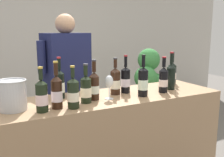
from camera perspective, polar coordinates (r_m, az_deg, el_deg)
name	(u,v)px	position (r m, az deg, el deg)	size (l,w,h in m)	color
wall_back	(41,35)	(4.55, -15.64, 9.28)	(8.00, 0.10, 2.80)	beige
counter	(111,149)	(2.31, -0.32, -15.35)	(1.96, 0.59, 0.94)	#9E7A56
wine_bottle_0	(57,92)	(1.83, -12.22, -2.93)	(0.08, 0.08, 0.34)	black
wine_bottle_1	(115,81)	(2.19, 0.74, -0.60)	(0.09, 0.09, 0.32)	black
wine_bottle_2	(73,93)	(1.82, -8.64, -3.23)	(0.08, 0.08, 0.30)	black
wine_bottle_3	(86,89)	(1.94, -5.83, -2.34)	(0.08, 0.08, 0.30)	black
wine_bottle_4	(60,84)	(2.10, -11.56, -1.23)	(0.08, 0.08, 0.34)	black
wine_bottle_5	(172,73)	(2.69, 13.24, 1.20)	(0.08, 0.08, 0.33)	black
wine_bottle_6	(163,79)	(2.30, 11.38, -0.22)	(0.08, 0.08, 0.32)	black
wine_bottle_7	(42,96)	(1.78, -15.39, -3.77)	(0.08, 0.08, 0.31)	black
wine_bottle_8	(94,86)	(2.02, -3.98, -1.59)	(0.08, 0.08, 0.32)	black
wine_bottle_9	(126,80)	(2.24, 3.03, -0.29)	(0.08, 0.08, 0.33)	black
wine_bottle_10	(143,82)	(2.14, 6.93, -0.70)	(0.08, 0.08, 0.35)	black
wine_bottle_11	(171,76)	(2.44, 12.99, 0.65)	(0.08, 0.08, 0.35)	black
wine_glass	(109,82)	(2.03, -0.64, -0.88)	(0.07, 0.07, 0.19)	silver
ice_bucket	(13,95)	(1.88, -21.28, -3.42)	(0.19, 0.19, 0.21)	silver
person_server	(68,100)	(2.62, -9.84, -4.69)	(0.58, 0.34, 1.64)	black
potted_shrub	(149,86)	(3.71, 8.18, -1.74)	(0.52, 0.43, 1.23)	brown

